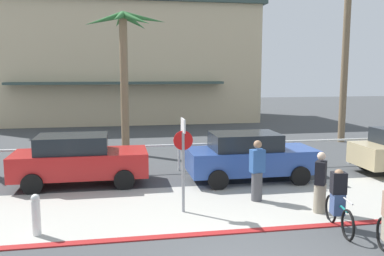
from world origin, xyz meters
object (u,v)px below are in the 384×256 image
at_px(bollard_2, 36,214).
at_px(car_blue_2, 250,156).
at_px(cyclist_teal_0, 338,201).
at_px(palm_tree_1, 124,46).
at_px(stop_sign_bike_lane, 183,152).
at_px(car_red_1, 79,159).
at_px(pedestrian_0, 320,185).
at_px(palm_tree_2, 347,20).
at_px(pedestrian_1, 257,173).

xyz_separation_m(bollard_2, car_blue_2, (6.39, 3.78, 0.35)).
bearing_deg(cyclist_teal_0, palm_tree_1, 115.48).
height_order(bollard_2, palm_tree_1, palm_tree_1).
distance_m(stop_sign_bike_lane, cyclist_teal_0, 4.06).
bearing_deg(car_red_1, cyclist_teal_0, -38.47).
height_order(car_red_1, pedestrian_0, car_red_1).
bearing_deg(stop_sign_bike_lane, car_red_1, 131.83).
xyz_separation_m(car_blue_2, pedestrian_0, (0.81, -3.51, -0.10)).
height_order(car_red_1, car_blue_2, same).
distance_m(bollard_2, palm_tree_2, 18.38).
xyz_separation_m(car_blue_2, pedestrian_1, (-0.51, -2.23, -0.02)).
bearing_deg(bollard_2, car_blue_2, 30.63).
xyz_separation_m(stop_sign_bike_lane, palm_tree_1, (-1.34, 8.35, 3.23)).
height_order(palm_tree_2, pedestrian_1, palm_tree_2).
relative_size(palm_tree_2, pedestrian_0, 5.20).
height_order(bollard_2, pedestrian_1, pedestrian_1).
bearing_deg(stop_sign_bike_lane, palm_tree_1, 99.13).
relative_size(bollard_2, cyclist_teal_0, 0.55).
relative_size(palm_tree_2, car_red_1, 1.98).
distance_m(stop_sign_bike_lane, car_blue_2, 4.04).
bearing_deg(car_blue_2, cyclist_teal_0, -81.25).
height_order(bollard_2, pedestrian_0, pedestrian_0).
bearing_deg(pedestrian_1, palm_tree_1, 114.99).
xyz_separation_m(palm_tree_1, car_red_1, (-1.66, -4.99, -4.04)).
xyz_separation_m(stop_sign_bike_lane, car_red_1, (-3.00, 3.36, -0.81)).
relative_size(car_red_1, pedestrian_1, 2.42).
relative_size(stop_sign_bike_lane, car_blue_2, 0.58).
distance_m(stop_sign_bike_lane, bollard_2, 3.91).
bearing_deg(bollard_2, pedestrian_1, 14.82).
bearing_deg(bollard_2, car_red_1, 82.14).
bearing_deg(bollard_2, stop_sign_bike_lane, 15.05).
relative_size(palm_tree_1, palm_tree_2, 0.74).
bearing_deg(palm_tree_1, car_red_1, -108.41).
distance_m(bollard_2, car_red_1, 4.38).
distance_m(palm_tree_1, pedestrian_0, 11.11).
height_order(palm_tree_1, palm_tree_2, palm_tree_2).
bearing_deg(car_blue_2, palm_tree_2, 42.61).
bearing_deg(palm_tree_1, stop_sign_bike_lane, -80.87).
bearing_deg(bollard_2, palm_tree_1, 76.37).
bearing_deg(car_red_1, bollard_2, -97.86).
xyz_separation_m(stop_sign_bike_lane, bollard_2, (-3.60, -0.97, -1.16)).
height_order(cyclist_teal_0, pedestrian_1, pedestrian_1).
relative_size(car_blue_2, pedestrian_0, 2.62).
height_order(bollard_2, car_red_1, car_red_1).
relative_size(car_red_1, pedestrian_0, 2.62).
bearing_deg(car_blue_2, bollard_2, -149.37).
height_order(car_blue_2, pedestrian_1, pedestrian_1).
distance_m(car_blue_2, cyclist_teal_0, 4.68).
xyz_separation_m(bollard_2, pedestrian_0, (7.20, 0.27, 0.26)).
bearing_deg(pedestrian_0, pedestrian_1, 135.86).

